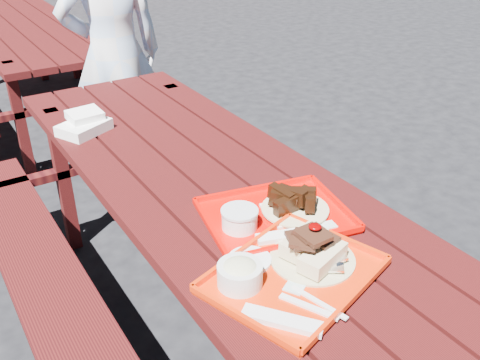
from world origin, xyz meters
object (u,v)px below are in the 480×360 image
(far_tray, at_px, (274,215))
(person, at_px, (114,55))
(near_tray, at_px, (288,266))
(picnic_table_near, at_px, (218,226))
(picnic_table_far, at_px, (26,49))

(far_tray, xyz_separation_m, person, (0.19, 1.79, 0.02))
(near_tray, bearing_deg, person, 81.27)
(person, bearing_deg, picnic_table_near, 86.72)
(picnic_table_near, xyz_separation_m, far_tray, (0.02, -0.31, 0.21))
(near_tray, bearing_deg, picnic_table_near, 78.97)
(picnic_table_near, height_order, picnic_table_far, same)
(picnic_table_far, bearing_deg, picnic_table_near, -90.00)
(person, bearing_deg, far_tray, 88.64)
(near_tray, bearing_deg, far_tray, 61.72)
(picnic_table_far, bearing_deg, near_tray, -91.81)
(picnic_table_near, height_order, far_tray, far_tray)
(picnic_table_far, distance_m, near_tray, 3.35)
(person, bearing_deg, near_tray, 85.87)
(picnic_table_near, xyz_separation_m, person, (0.20, 1.48, 0.24))
(picnic_table_near, relative_size, person, 1.51)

